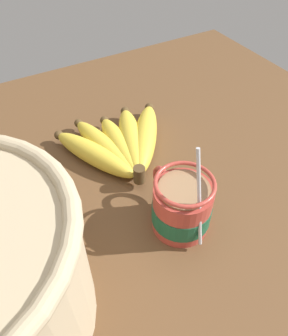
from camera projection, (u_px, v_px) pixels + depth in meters
The scene contains 3 objects.
table at pixel (166, 188), 58.43cm from camera, with size 95.24×95.24×3.76cm.
coffee_mug at pixel (181, 207), 47.82cm from camera, with size 13.19×8.80×16.95cm.
banana_bunch at pixel (121, 144), 61.05cm from camera, with size 21.28×23.18×4.48cm.
Camera 1 is at (-31.70, 22.51, 45.84)cm, focal length 35.00 mm.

